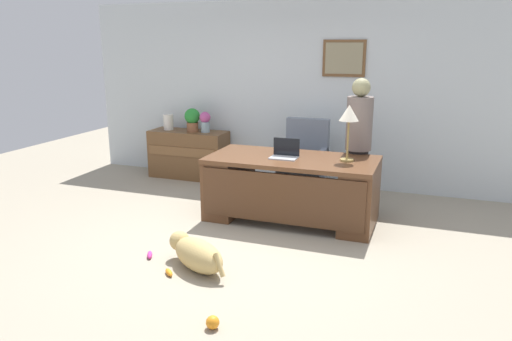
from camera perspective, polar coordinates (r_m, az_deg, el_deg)
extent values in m
plane|color=#9E937F|center=(5.30, -1.99, -8.57)|extent=(12.00, 12.00, 0.00)
cube|color=silver|center=(7.38, 5.61, 8.84)|extent=(7.00, 0.12, 2.70)
cube|color=brown|center=(7.15, 10.23, 12.75)|extent=(0.60, 0.03, 0.51)
cube|color=gray|center=(7.13, 10.20, 12.75)|extent=(0.52, 0.01, 0.43)
cube|color=brown|center=(5.82, 4.24, 1.27)|extent=(2.00, 0.97, 0.05)
cube|color=brown|center=(6.19, -3.14, -1.59)|extent=(0.36, 0.91, 0.72)
cube|color=brown|center=(5.76, 12.02, -3.13)|extent=(0.36, 0.91, 0.72)
cube|color=#4E2F1C|center=(5.49, 2.85, -3.31)|extent=(1.90, 0.04, 0.58)
cube|color=brown|center=(7.85, -7.82, 1.90)|extent=(1.23, 0.48, 0.75)
cube|color=brown|center=(7.62, -8.71, 2.17)|extent=(1.13, 0.02, 0.14)
cube|color=slate|center=(6.79, 5.44, -0.08)|extent=(0.60, 0.58, 0.18)
cylinder|color=black|center=(6.85, 5.40, -1.94)|extent=(0.10, 0.10, 0.28)
cylinder|color=black|center=(6.88, 5.37, -2.85)|extent=(0.52, 0.52, 0.05)
cube|color=slate|center=(6.93, 6.03, 3.56)|extent=(0.60, 0.12, 0.61)
cube|color=slate|center=(6.81, 3.37, 1.74)|extent=(0.08, 0.50, 0.22)
cube|color=slate|center=(6.68, 7.64, 1.39)|extent=(0.08, 0.50, 0.22)
cylinder|color=#262323|center=(6.30, 11.61, -1.17)|extent=(0.26, 0.26, 0.81)
cylinder|color=slate|center=(6.14, 11.96, 5.38)|extent=(0.32, 0.32, 0.65)
sphere|color=#969267|center=(6.09, 12.17, 9.45)|extent=(0.22, 0.22, 0.22)
ellipsoid|color=tan|center=(4.71, -6.72, -9.77)|extent=(0.72, 0.59, 0.30)
sphere|color=tan|center=(4.95, -8.90, -8.09)|extent=(0.20, 0.20, 0.20)
cylinder|color=tan|center=(4.45, -4.31, -10.92)|extent=(0.15, 0.11, 0.21)
cube|color=#B2B5BA|center=(5.76, 3.26, 1.48)|extent=(0.32, 0.22, 0.01)
cube|color=black|center=(5.84, 3.58, 2.78)|extent=(0.32, 0.01, 0.21)
cylinder|color=#9E8447|center=(5.73, 10.55, 1.23)|extent=(0.16, 0.16, 0.02)
cylinder|color=#9E8447|center=(5.68, 10.66, 3.52)|extent=(0.02, 0.02, 0.44)
cone|color=silver|center=(5.63, 10.81, 6.62)|extent=(0.22, 0.22, 0.18)
cylinder|color=#8BA6B1|center=(7.63, -5.94, 5.06)|extent=(0.14, 0.14, 0.16)
sphere|color=#BC4D91|center=(7.61, -5.97, 6.18)|extent=(0.17, 0.17, 0.17)
cylinder|color=silver|center=(7.93, -10.18, 5.59)|extent=(0.16, 0.16, 0.25)
cylinder|color=brown|center=(7.73, -7.40, 5.06)|extent=(0.18, 0.18, 0.14)
sphere|color=#288A33|center=(7.71, -7.44, 6.31)|extent=(0.24, 0.24, 0.24)
sphere|color=orange|center=(3.87, -5.08, -17.22)|extent=(0.10, 0.10, 0.10)
ellipsoid|color=orange|center=(4.71, -10.11, -11.61)|extent=(0.14, 0.14, 0.05)
ellipsoid|color=#D8338C|center=(5.10, -12.29, -9.58)|extent=(0.12, 0.17, 0.05)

